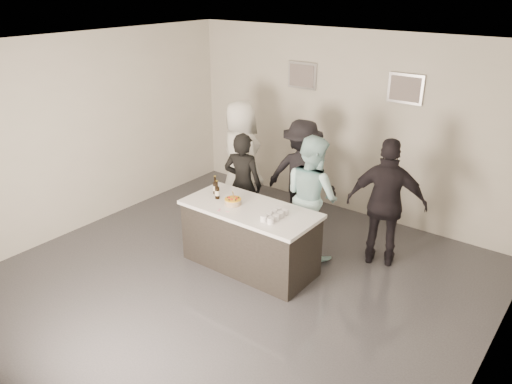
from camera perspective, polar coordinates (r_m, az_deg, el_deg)
floor at (r=6.67m, az=-2.64°, el=-10.49°), size 6.00×6.00×0.00m
ceiling at (r=5.59m, az=-3.23°, el=16.02°), size 6.00×6.00×0.00m
wall_back at (r=8.36m, az=10.51°, el=7.61°), size 6.00×0.04×3.00m
wall_left at (r=8.13m, az=-19.45°, el=6.22°), size 0.04×6.00×3.00m
wall_right at (r=4.80m, az=25.95°, el=-6.60°), size 0.04×6.00×3.00m
picture_left at (r=8.61m, az=5.31°, el=13.13°), size 0.54×0.04×0.44m
picture_right at (r=7.83m, az=16.73°, el=11.25°), size 0.54×0.04×0.44m
bar_counter at (r=6.82m, az=-0.69°, el=-5.20°), size 1.86×0.86×0.90m
cake at (r=6.70m, az=-2.66°, el=-1.12°), size 0.22×0.22×0.07m
beer_bottle_a at (r=7.01m, az=-4.68°, el=0.80°), size 0.07×0.07×0.26m
beer_bottle_b at (r=6.85m, az=-4.47°, el=0.25°), size 0.07×0.07×0.26m
tumbler_cluster at (r=6.33m, az=2.15°, el=-2.65°), size 0.19×0.40×0.08m
candles at (r=6.54m, az=-3.93°, el=-2.14°), size 0.24×0.08×0.01m
person_main_black at (r=7.56m, az=-1.52°, el=0.82°), size 0.68×0.54×1.63m
person_main_blue at (r=7.05m, az=6.39°, el=-0.46°), size 1.05×0.94×1.77m
person_guest_left at (r=8.30m, az=-1.76°, el=3.95°), size 1.09×0.89×1.92m
person_guest_right at (r=6.95m, az=14.68°, el=-1.26°), size 1.15×0.78×1.81m
person_guest_back at (r=7.87m, az=5.24°, el=2.06°), size 1.23×0.85×1.74m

